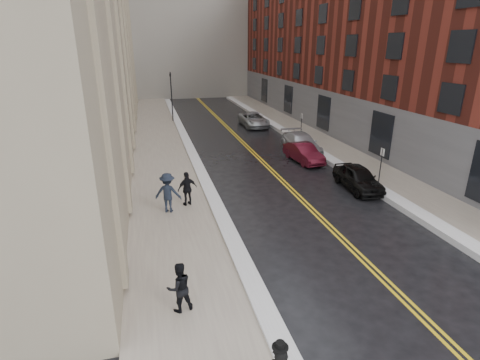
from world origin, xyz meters
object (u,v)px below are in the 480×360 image
car_black (358,178)px  car_silver_far (253,119)px  pedestrian_c (187,189)px  pedestrian_a (179,287)px  pedestrian_b (168,193)px  car_maroon (304,153)px  car_silver_near (301,143)px

car_black → car_silver_far: bearing=96.0°
car_silver_far → pedestrian_c: 20.53m
pedestrian_a → pedestrian_c: pedestrian_c is taller
car_black → pedestrian_b: pedestrian_b is taller
car_maroon → car_silver_far: bearing=84.2°
car_silver_near → pedestrian_b: size_ratio=2.55×
car_silver_near → car_silver_far: bearing=96.8°
pedestrian_b → car_silver_near: bearing=-122.7°
car_silver_far → pedestrian_c: bearing=-115.8°
car_black → car_silver_near: (-0.20, 7.93, 0.05)m
pedestrian_a → pedestrian_b: bearing=-104.0°
pedestrian_b → car_silver_far: bearing=-99.3°
pedestrian_a → pedestrian_c: (1.15, 8.03, 0.07)m
car_silver_near → pedestrian_a: bearing=-121.5°
car_maroon → pedestrian_b: pedestrian_b is taller
car_silver_near → pedestrian_a: 19.47m
pedestrian_c → pedestrian_b: bearing=11.6°
car_black → car_silver_near: car_silver_near is taller
pedestrian_a → pedestrian_b: 7.44m
car_silver_far → pedestrian_a: size_ratio=3.06×
car_black → car_silver_near: size_ratio=0.80×
car_black → car_maroon: (-0.93, 5.73, -0.04)m
car_silver_near → pedestrian_b: bearing=-138.4°
car_silver_near → pedestrian_b: 13.79m
car_silver_far → pedestrian_b: 21.51m
pedestrian_c → car_silver_near: bearing=-158.3°
car_maroon → pedestrian_c: 10.72m
car_maroon → pedestrian_b: (-9.90, -6.57, 0.49)m
car_silver_near → pedestrian_a: size_ratio=3.11×
car_silver_far → pedestrian_a: pedestrian_a is taller
car_black → pedestrian_b: bearing=-172.9°
pedestrian_b → car_maroon: bearing=-128.7°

